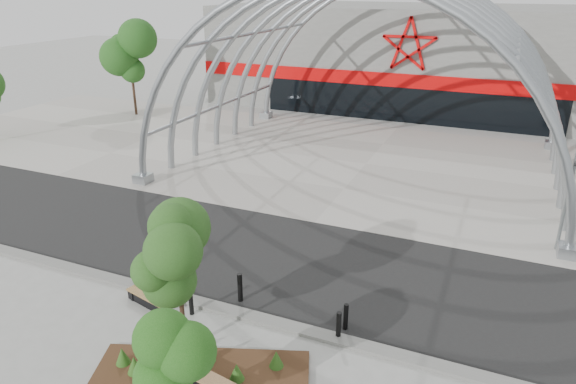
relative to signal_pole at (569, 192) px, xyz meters
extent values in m
plane|color=gray|center=(-9.62, -8.46, -2.48)|extent=(140.00, 140.00, 0.00)
cube|color=black|center=(-9.62, -4.96, -2.47)|extent=(140.00, 7.00, 0.02)
cube|color=#A49E95|center=(-9.62, 7.04, -2.46)|extent=(60.00, 17.00, 0.04)
cube|color=slate|center=(-9.62, -8.71, -2.42)|extent=(60.00, 0.50, 0.12)
cube|color=slate|center=(-9.62, 25.04, 1.52)|extent=(34.00, 15.00, 8.00)
cube|color=black|center=(-9.62, 17.59, -1.18)|extent=(22.00, 0.25, 2.60)
cube|color=#D40405|center=(-9.62, 17.59, 0.62)|extent=(34.00, 0.30, 1.00)
torus|color=#90969B|center=(-9.62, -0.46, -2.48)|extent=(20.36, 0.36, 20.36)
torus|color=#90969B|center=(-9.62, 2.04, -2.48)|extent=(20.36, 0.36, 20.36)
torus|color=#90969B|center=(-9.62, 4.54, -2.48)|extent=(20.36, 0.36, 20.36)
torus|color=#90969B|center=(-9.62, 7.04, -2.48)|extent=(20.36, 0.36, 20.36)
torus|color=#90969B|center=(-9.62, 9.54, -2.48)|extent=(20.36, 0.36, 20.36)
torus|color=#90969B|center=(-9.62, 12.04, -2.48)|extent=(20.36, 0.36, 20.36)
torus|color=#90969B|center=(-9.62, 14.54, -2.48)|extent=(20.36, 0.36, 20.36)
cylinder|color=#90969B|center=(0.04, 7.04, 0.11)|extent=(0.20, 15.00, 0.20)
cylinder|color=#90969B|center=(-2.55, 7.04, 4.60)|extent=(0.20, 15.00, 0.20)
cylinder|color=#90969B|center=(-16.69, 7.04, 4.60)|extent=(0.20, 15.00, 0.20)
cylinder|color=#90969B|center=(-19.28, 7.04, 0.11)|extent=(0.20, 15.00, 0.20)
cube|color=#90969B|center=(-19.62, -0.46, -2.23)|extent=(0.80, 0.80, 0.50)
cube|color=#90969B|center=(-19.62, 14.54, -2.23)|extent=(0.80, 0.80, 0.50)
cube|color=#90969B|center=(0.38, -0.46, -2.23)|extent=(0.80, 0.80, 0.50)
cube|color=#90969B|center=(0.38, 14.54, -2.23)|extent=(0.80, 0.80, 0.50)
cube|color=#362216|center=(-9.17, -11.40, -2.42)|extent=(6.02, 3.63, 0.11)
cone|color=#2F5D1C|center=(-10.76, -12.21, -2.12)|extent=(0.40, 0.40, 0.50)
cone|color=#2F5D1C|center=(-9.18, -11.04, -2.12)|extent=(0.40, 0.40, 0.50)
cone|color=#2F5D1C|center=(-8.12, -11.37, -2.12)|extent=(0.40, 0.40, 0.50)
cone|color=#2F5D1C|center=(-9.95, -11.21, -2.12)|extent=(0.40, 0.40, 0.50)
cone|color=#2F5D1C|center=(-7.37, -10.51, -2.12)|extent=(0.40, 0.40, 0.50)
cone|color=#2F5D1C|center=(-11.29, -12.05, -2.12)|extent=(0.40, 0.40, 0.50)
cylinder|color=slate|center=(0.00, 0.00, -0.11)|extent=(0.13, 0.13, 4.74)
imported|color=black|center=(0.00, 0.00, 0.93)|extent=(0.30, 0.67, 0.13)
cylinder|color=black|center=(-10.14, -10.76, -1.40)|extent=(0.13, 0.13, 2.16)
ellipsoid|color=#213F17|center=(-10.14, -10.76, 0.57)|extent=(1.85, 1.85, 2.36)
ellipsoid|color=#16480E|center=(-8.38, -13.15, -0.20)|extent=(1.33, 1.33, 1.76)
cube|color=black|center=(-12.46, -9.41, -2.33)|extent=(1.76, 0.73, 0.29)
cube|color=black|center=(-13.09, -9.26, -2.30)|extent=(0.19, 0.39, 0.35)
cube|color=black|center=(-11.83, -9.56, -2.30)|extent=(0.19, 0.39, 0.35)
cube|color=brown|center=(-12.46, -9.41, -2.13)|extent=(1.81, 0.80, 0.05)
cube|color=black|center=(-8.79, -11.90, -2.30)|extent=(2.09, 0.74, 0.35)
cube|color=black|center=(-9.55, -11.76, -2.27)|extent=(0.20, 0.47, 0.41)
cube|color=brown|center=(-8.79, -11.90, -2.07)|extent=(2.15, 0.82, 0.06)
cylinder|color=black|center=(-13.58, -8.47, -1.99)|extent=(0.15, 0.15, 0.97)
cylinder|color=black|center=(-10.90, -9.26, -2.02)|extent=(0.14, 0.14, 0.90)
cylinder|color=black|center=(-9.81, -8.02, -1.96)|extent=(0.17, 0.17, 1.03)
cylinder|color=black|center=(-6.16, -8.09, -2.03)|extent=(0.14, 0.14, 0.90)
cylinder|color=black|center=(-6.23, -8.61, -2.01)|extent=(0.15, 0.15, 0.93)
cylinder|color=black|center=(-29.62, 11.54, -0.83)|extent=(0.20, 0.20, 3.30)
ellipsoid|color=#154715|center=(-29.62, 11.54, 2.17)|extent=(3.00, 3.00, 3.60)
camera|label=1|loc=(-2.70, -20.61, 7.33)|focal=32.00mm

